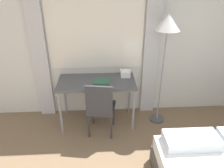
{
  "coord_description": "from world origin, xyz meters",
  "views": [
    {
      "loc": [
        -0.1,
        -0.29,
        2.29
      ],
      "look_at": [
        0.04,
        2.32,
        0.92
      ],
      "focal_mm": 35.0,
      "sensor_mm": 36.0,
      "label": 1
    }
  ],
  "objects_px": {
    "desk": "(97,85)",
    "desk_chair": "(101,106)",
    "standing_lamp": "(167,30)",
    "telephone": "(125,73)",
    "book": "(101,81)"
  },
  "relations": [
    {
      "from": "desk_chair",
      "to": "telephone",
      "type": "height_order",
      "value": "desk_chair"
    },
    {
      "from": "standing_lamp",
      "to": "telephone",
      "type": "xyz_separation_m",
      "value": [
        -0.55,
        0.15,
        -0.73
      ]
    },
    {
      "from": "desk",
      "to": "desk_chair",
      "type": "height_order",
      "value": "desk_chair"
    },
    {
      "from": "telephone",
      "to": "desk",
      "type": "bearing_deg",
      "value": -162.89
    },
    {
      "from": "desk",
      "to": "standing_lamp",
      "type": "bearing_deg",
      "value": -0.33
    },
    {
      "from": "telephone",
      "to": "book",
      "type": "relative_size",
      "value": 0.69
    },
    {
      "from": "desk",
      "to": "desk_chair",
      "type": "relative_size",
      "value": 1.32
    },
    {
      "from": "desk_chair",
      "to": "book",
      "type": "bearing_deg",
      "value": 95.55
    },
    {
      "from": "standing_lamp",
      "to": "book",
      "type": "bearing_deg",
      "value": -177.73
    },
    {
      "from": "book",
      "to": "telephone",
      "type": "bearing_deg",
      "value": 25.27
    },
    {
      "from": "telephone",
      "to": "desk_chair",
      "type": "bearing_deg",
      "value": -131.94
    },
    {
      "from": "desk_chair",
      "to": "standing_lamp",
      "type": "bearing_deg",
      "value": 26.99
    },
    {
      "from": "desk",
      "to": "telephone",
      "type": "relative_size",
      "value": 6.86
    },
    {
      "from": "desk_chair",
      "to": "standing_lamp",
      "type": "height_order",
      "value": "standing_lamp"
    },
    {
      "from": "desk",
      "to": "telephone",
      "type": "distance_m",
      "value": 0.5
    }
  ]
}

